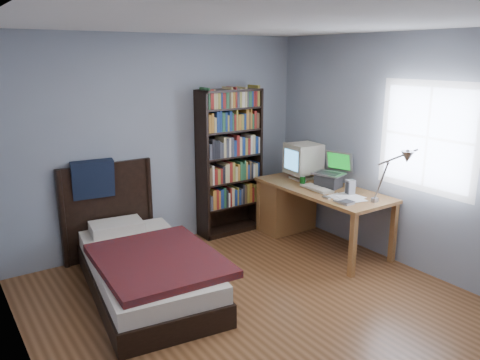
{
  "coord_description": "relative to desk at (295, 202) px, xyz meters",
  "views": [
    {
      "loc": [
        -2.33,
        -2.94,
        2.25
      ],
      "look_at": [
        0.37,
        1.0,
        0.98
      ],
      "focal_mm": 35.0,
      "sensor_mm": 36.0,
      "label": 1
    }
  ],
  "objects": [
    {
      "name": "crt_monitor",
      "position": [
        0.09,
        -0.02,
        0.57
      ],
      "size": [
        0.43,
        0.4,
        0.46
      ],
      "color": "beige",
      "rests_on": "desk"
    },
    {
      "name": "speaker",
      "position": [
        0.06,
        -0.86,
        0.39
      ],
      "size": [
        0.1,
        0.1,
        0.17
      ],
      "primitive_type": "cube",
      "rotation": [
        0.0,
        0.0,
        -0.28
      ],
      "color": "gray",
      "rests_on": "desk"
    },
    {
      "name": "room",
      "position": [
        -1.48,
        -1.4,
        0.83
      ],
      "size": [
        4.2,
        4.24,
        2.5
      ],
      "color": "brown",
      "rests_on": "ground"
    },
    {
      "name": "desk_lamp",
      "position": [
        -0.06,
        -1.6,
        0.84
      ],
      "size": [
        0.25,
        0.56,
        0.66
      ],
      "color": "#99999E",
      "rests_on": "desk"
    },
    {
      "name": "external_drive",
      "position": [
        -0.23,
        -1.08,
        0.32
      ],
      "size": [
        0.13,
        0.13,
        0.03
      ],
      "primitive_type": "cube",
      "rotation": [
        0.0,
        0.0,
        0.02
      ],
      "color": "gray",
      "rests_on": "desk"
    },
    {
      "name": "mouse",
      "position": [
        -0.03,
        -0.16,
        0.33
      ],
      "size": [
        0.07,
        0.12,
        0.04
      ],
      "primitive_type": "ellipsoid",
      "color": "silver",
      "rests_on": "desk"
    },
    {
      "name": "desk",
      "position": [
        0.0,
        0.0,
        0.0
      ],
      "size": [
        0.75,
        1.72,
        0.73
      ],
      "color": "brown",
      "rests_on": "floor"
    },
    {
      "name": "bed",
      "position": [
        -2.23,
        -0.27,
        -0.16
      ],
      "size": [
        1.26,
        2.15,
        1.16
      ],
      "color": "black",
      "rests_on": "floor"
    },
    {
      "name": "phone_silver",
      "position": [
        -0.26,
        -0.81,
        0.32
      ],
      "size": [
        0.05,
        0.1,
        0.02
      ],
      "primitive_type": "cube",
      "rotation": [
        0.0,
        0.0,
        -0.02
      ],
      "color": "#B3B3B8",
      "rests_on": "desk"
    },
    {
      "name": "bookshelf",
      "position": [
        -0.65,
        0.54,
        0.51
      ],
      "size": [
        0.84,
        0.3,
        1.86
      ],
      "color": "black",
      "rests_on": "floor"
    },
    {
      "name": "keyboard",
      "position": [
        -0.11,
        -0.5,
        0.32
      ],
      "size": [
        0.19,
        0.44,
        0.04
      ],
      "primitive_type": "cube",
      "rotation": [
        0.0,
        0.07,
        -0.06
      ],
      "color": "#B3AC95",
      "rests_on": "desk"
    },
    {
      "name": "laptop",
      "position": [
        0.1,
        -0.5,
        0.43
      ],
      "size": [
        0.43,
        0.41,
        0.42
      ],
      "color": "#2D2D30",
      "rests_on": "desk"
    },
    {
      "name": "soda_can",
      "position": [
        -0.14,
        -0.29,
        0.37
      ],
      "size": [
        0.07,
        0.07,
        0.12
      ],
      "primitive_type": "cylinder",
      "color": "#083C0B",
      "rests_on": "desk"
    },
    {
      "name": "phone_grey",
      "position": [
        -0.26,
        -0.98,
        0.32
      ],
      "size": [
        0.06,
        0.1,
        0.02
      ],
      "primitive_type": "cube",
      "rotation": [
        0.0,
        0.0,
        0.14
      ],
      "color": "gray",
      "rests_on": "desk"
    }
  ]
}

